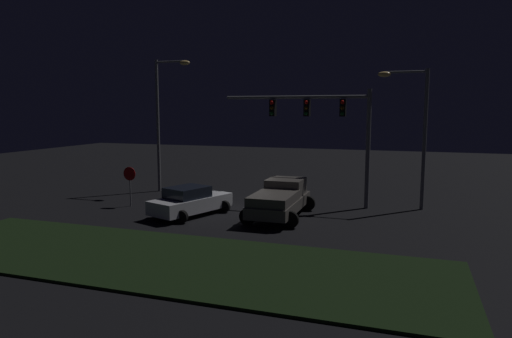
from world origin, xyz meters
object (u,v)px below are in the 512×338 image
(street_lamp_left, at_px, (164,110))
(stop_sign, at_px, (130,179))
(street_lamp_right, at_px, (414,121))
(pickup_truck, at_px, (281,197))
(traffic_signal_gantry, at_px, (324,119))
(car_sedan, at_px, (190,201))

(street_lamp_left, height_order, stop_sign, street_lamp_left)
(street_lamp_right, height_order, stop_sign, street_lamp_right)
(pickup_truck, height_order, street_lamp_left, street_lamp_left)
(traffic_signal_gantry, relative_size, street_lamp_right, 1.10)
(pickup_truck, distance_m, car_sedan, 4.64)
(traffic_signal_gantry, distance_m, street_lamp_right, 4.81)
(pickup_truck, distance_m, stop_sign, 8.70)
(traffic_signal_gantry, relative_size, stop_sign, 3.73)
(pickup_truck, xyz_separation_m, car_sedan, (-4.47, -1.23, -0.26))
(stop_sign, bearing_deg, street_lamp_right, 16.31)
(car_sedan, distance_m, stop_sign, 4.39)
(street_lamp_left, xyz_separation_m, stop_sign, (0.51, -4.82, -3.80))
(car_sedan, bearing_deg, stop_sign, 97.43)
(street_lamp_left, bearing_deg, street_lamp_right, -1.66)
(pickup_truck, height_order, street_lamp_right, street_lamp_right)
(pickup_truck, bearing_deg, street_lamp_right, -57.39)
(car_sedan, distance_m, street_lamp_left, 8.76)
(car_sedan, height_order, street_lamp_right, street_lamp_right)
(car_sedan, xyz_separation_m, street_lamp_right, (10.73, 5.31, 4.07))
(car_sedan, height_order, street_lamp_left, street_lamp_left)
(pickup_truck, bearing_deg, stop_sign, 91.51)
(pickup_truck, relative_size, street_lamp_right, 0.72)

